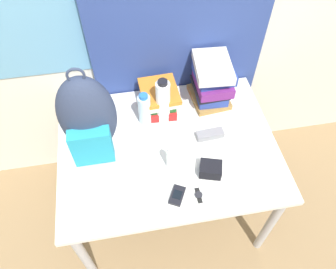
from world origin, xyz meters
name	(u,v)px	position (x,y,z in m)	size (l,w,h in m)	color
ground_plane	(180,268)	(0.00, 0.00, 0.00)	(12.00, 12.00, 0.00)	#8C704C
wall_back	(149,4)	(0.00, 0.97, 1.25)	(6.00, 0.06, 2.50)	silver
curtain_blue	(180,7)	(0.15, 0.92, 1.25)	(1.00, 0.04, 2.50)	navy
desk	(168,154)	(0.00, 0.44, 0.65)	(1.18, 0.89, 0.73)	silver
backpack	(88,118)	(-0.38, 0.51, 0.96)	(0.28, 0.25, 0.54)	#2D3851
book_stack_left	(160,98)	(0.00, 0.73, 0.80)	(0.22, 0.26, 0.15)	red
book_stack_center	(212,82)	(0.31, 0.74, 0.87)	(0.23, 0.28, 0.28)	olive
water_bottle	(145,110)	(-0.10, 0.63, 0.83)	(0.07, 0.07, 0.22)	silver
sports_bottle	(163,102)	(0.01, 0.64, 0.87)	(0.08, 0.08, 0.29)	white
sunscreen_bottle	(170,158)	(-0.01, 0.32, 0.80)	(0.04, 0.04, 0.15)	white
cell_phone	(177,195)	(-0.01, 0.14, 0.74)	(0.10, 0.12, 0.02)	black
sunglasses_case	(210,134)	(0.24, 0.47, 0.75)	(0.15, 0.06, 0.04)	gray
camera_pouch	(211,169)	(0.18, 0.24, 0.76)	(0.13, 0.12, 0.07)	black
wristwatch	(199,195)	(0.09, 0.12, 0.73)	(0.04, 0.08, 0.01)	black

